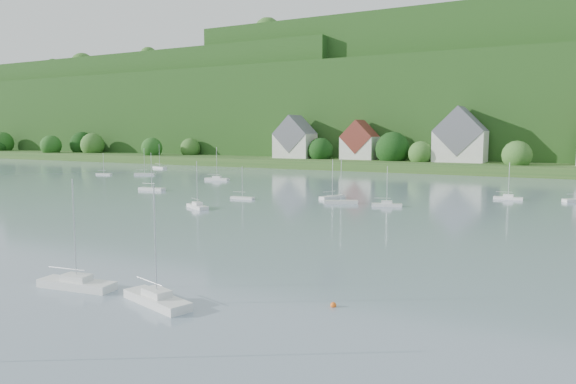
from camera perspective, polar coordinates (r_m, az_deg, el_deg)
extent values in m
cube|color=#2C5921|center=(198.45, 16.77, 2.81)|extent=(600.00, 60.00, 3.00)
cube|color=#164416|center=(272.12, 20.13, 7.47)|extent=(620.00, 160.00, 40.00)
cube|color=#164416|center=(317.41, -8.47, 8.28)|extent=(200.00, 120.00, 52.00)
cube|color=#164416|center=(266.21, 22.19, 9.15)|extent=(240.00, 130.00, 60.00)
sphere|color=#2B5B21|center=(271.45, -19.81, 4.66)|extent=(11.19, 11.19, 11.19)
sphere|color=#2B5B21|center=(237.45, -10.21, 4.55)|extent=(8.61, 8.61, 8.61)
sphere|color=#1C4F17|center=(236.66, -14.10, 4.49)|extent=(9.03, 9.03, 9.03)
sphere|color=#2B5B21|center=(184.12, 13.71, 3.94)|extent=(8.19, 8.19, 8.19)
sphere|color=#2B5B21|center=(202.36, 1.38, 4.16)|extent=(6.49, 6.49, 6.49)
sphere|color=#1C4F17|center=(324.81, -27.80, 4.56)|extent=(11.94, 11.94, 11.94)
sphere|color=#2B5B21|center=(174.97, 22.87, 3.57)|extent=(8.73, 8.73, 8.73)
sphere|color=black|center=(198.60, 3.43, 4.38)|extent=(9.32, 9.32, 9.32)
sphere|color=black|center=(281.82, -19.97, 4.59)|extent=(9.50, 9.50, 9.50)
sphere|color=black|center=(283.96, -20.76, 4.73)|extent=(11.91, 11.91, 11.91)
sphere|color=#1C4F17|center=(282.01, -23.60, 4.47)|extent=(9.91, 9.91, 9.91)
sphere|color=black|center=(321.14, -27.95, 4.21)|extent=(6.16, 6.16, 6.16)
sphere|color=black|center=(189.29, 10.92, 4.44)|extent=(11.92, 11.92, 11.92)
sphere|color=#2B5B21|center=(276.72, -7.41, 14.39)|extent=(10.52, 10.52, 10.52)
sphere|color=#2B5B21|center=(351.86, -20.74, 12.39)|extent=(13.75, 13.75, 13.75)
sphere|color=#1C4F17|center=(288.29, 2.68, 14.10)|extent=(10.29, 10.29, 10.29)
sphere|color=black|center=(343.66, -14.28, 12.65)|extent=(10.31, 10.31, 10.31)
sphere|color=black|center=(315.42, -15.30, 13.14)|extent=(8.14, 8.14, 8.14)
sphere|color=#2B5B21|center=(338.62, -12.10, 12.71)|extent=(7.15, 7.15, 7.15)
sphere|color=black|center=(381.48, -20.31, 11.85)|extent=(11.66, 11.66, 11.66)
sphere|color=black|center=(270.96, 4.73, 14.47)|extent=(7.18, 7.18, 7.18)
sphere|color=#2B5B21|center=(295.34, -14.42, 13.68)|extent=(8.89, 8.89, 8.89)
sphere|color=#1C4F17|center=(353.27, -23.41, 12.08)|extent=(7.77, 7.77, 7.77)
sphere|color=black|center=(342.69, -15.12, 12.64)|extent=(9.97, 9.97, 9.97)
sphere|color=#2B5B21|center=(253.73, 9.99, 16.83)|extent=(8.18, 8.18, 8.18)
sphere|color=#1C4F17|center=(280.52, 20.83, 15.67)|extent=(12.73, 12.73, 12.73)
sphere|color=#2B5B21|center=(285.95, 10.68, 15.57)|extent=(7.07, 7.07, 7.07)
sphere|color=black|center=(245.80, 18.53, 16.96)|extent=(8.21, 8.21, 8.21)
sphere|color=#2B5B21|center=(272.77, 15.27, 16.11)|extent=(12.24, 12.24, 12.24)
sphere|color=#2B5B21|center=(271.11, -2.15, 16.44)|extent=(13.65, 13.65, 13.65)
sphere|color=#1C4F17|center=(269.99, 11.28, 12.45)|extent=(12.01, 12.01, 12.01)
sphere|color=black|center=(271.51, 19.43, 12.31)|extent=(15.72, 15.72, 15.72)
sphere|color=#1C4F17|center=(265.21, 22.46, 12.15)|extent=(10.54, 10.54, 10.54)
sphere|color=#1C4F17|center=(375.35, -10.30, 10.60)|extent=(8.18, 8.18, 8.18)
sphere|color=black|center=(357.60, -9.01, 10.86)|extent=(8.74, 8.74, 8.74)
sphere|color=black|center=(351.46, -13.23, 11.04)|extent=(15.38, 15.38, 15.38)
cube|color=beige|center=(204.51, 0.73, 4.86)|extent=(14.00, 10.00, 9.00)
cube|color=slate|center=(204.44, 0.74, 6.12)|extent=(14.00, 10.40, 14.00)
cube|color=beige|center=(196.05, 7.51, 4.59)|extent=(12.00, 9.00, 8.00)
cube|color=maroon|center=(195.98, 7.53, 5.76)|extent=(12.00, 9.36, 12.00)
cube|color=beige|center=(185.45, 17.59, 4.57)|extent=(16.00, 11.00, 10.00)
cube|color=slate|center=(185.40, 17.64, 6.11)|extent=(16.00, 11.44, 16.00)
cube|color=white|center=(48.06, -21.27, -9.02)|extent=(6.83, 2.75, 0.66)
cube|color=white|center=(47.92, -21.30, -8.35)|extent=(2.48, 1.61, 0.50)
cylinder|color=silver|center=(47.11, -21.48, -3.75)|extent=(0.10, 0.10, 8.30)
cylinder|color=silver|center=(48.42, -22.21, -7.44)|extent=(3.63, 0.58, 0.08)
cube|color=white|center=(42.06, -13.59, -10.95)|extent=(6.83, 3.66, 0.66)
cube|color=white|center=(41.89, -13.61, -10.20)|extent=(2.58, 1.90, 0.50)
cylinder|color=silver|center=(40.98, -13.75, -5.01)|extent=(0.10, 0.10, 8.22)
cylinder|color=silver|center=(42.53, -14.33, -9.05)|extent=(3.49, 1.12, 0.08)
sphere|color=white|center=(42.49, -14.83, -11.27)|extent=(0.47, 0.47, 0.47)
sphere|color=orange|center=(40.62, 4.78, -11.90)|extent=(0.46, 0.46, 0.46)
cube|color=white|center=(97.08, 5.56, -1.05)|extent=(6.05, 4.16, 0.59)
cylinder|color=silver|center=(96.65, 5.59, 1.30)|extent=(0.10, 0.10, 7.42)
cylinder|color=silver|center=(96.88, 5.05, -0.35)|extent=(2.95, 1.54, 0.08)
cube|color=white|center=(144.46, -7.46, 1.35)|extent=(6.67, 2.92, 0.65)
cube|color=white|center=(144.42, -7.46, 1.57)|extent=(2.45, 1.64, 0.50)
cylinder|color=silver|center=(144.16, -7.48, 3.07)|extent=(0.10, 0.10, 8.06)
cylinder|color=silver|center=(144.78, -7.81, 1.84)|extent=(3.51, 0.71, 0.08)
cube|color=white|center=(170.32, -18.74, 1.78)|extent=(4.91, 2.47, 0.47)
cylinder|color=silver|center=(170.11, -18.78, 2.86)|extent=(0.10, 0.10, 5.92)
cylinder|color=silver|center=(170.62, -18.96, 2.17)|extent=(2.54, 0.73, 0.08)
cube|color=white|center=(103.47, -4.80, -0.62)|extent=(4.74, 1.71, 0.46)
cylinder|color=silver|center=(103.14, -4.81, 1.11)|extent=(0.10, 0.10, 5.81)
cylinder|color=silver|center=(103.66, -5.14, 0.02)|extent=(2.55, 0.31, 0.08)
cube|color=white|center=(104.07, 4.67, -0.56)|extent=(3.62, 5.75, 0.56)
cylinder|color=silver|center=(103.68, 4.69, 1.51)|extent=(0.10, 0.10, 6.98)
cylinder|color=silver|center=(103.36, 4.34, 0.06)|extent=(1.27, 2.86, 0.08)
cube|color=white|center=(94.64, 10.31, -1.34)|extent=(5.31, 3.04, 0.51)
cube|color=white|center=(94.57, 10.32, -1.03)|extent=(2.02, 1.54, 0.50)
cylinder|color=silver|center=(94.25, 10.35, 0.75)|extent=(0.10, 0.10, 6.41)
cylinder|color=silver|center=(94.48, 9.86, -0.64)|extent=(2.69, 1.00, 0.08)
cube|color=white|center=(166.77, -14.80, 1.84)|extent=(6.04, 4.11, 0.59)
cylinder|color=silver|center=(166.52, -14.84, 3.21)|extent=(0.10, 0.10, 7.40)
cylinder|color=silver|center=(166.95, -15.10, 2.25)|extent=(2.96, 1.51, 0.08)
cube|color=white|center=(122.24, -14.09, 0.31)|extent=(6.23, 2.20, 0.61)
cylinder|color=silver|center=(121.89, -14.14, 2.24)|extent=(0.10, 0.10, 7.64)
cylinder|color=silver|center=(122.69, -14.44, 0.89)|extent=(3.36, 0.35, 0.08)
cube|color=white|center=(92.02, -9.48, -1.52)|extent=(5.88, 4.36, 0.59)
cube|color=white|center=(91.95, -9.49, -1.18)|extent=(2.35, 2.02, 0.50)
cylinder|color=silver|center=(91.57, -9.52, 0.93)|extent=(0.10, 0.10, 7.32)
cylinder|color=silver|center=(92.67, -9.70, -0.72)|extent=(2.82, 1.69, 0.08)
cube|color=white|center=(110.67, 22.08, -0.60)|extent=(5.23, 1.60, 0.52)
cube|color=white|center=(110.61, 22.09, -0.34)|extent=(1.84, 1.07, 0.50)
cylinder|color=silver|center=(110.33, 22.16, 1.20)|extent=(0.10, 0.10, 6.48)
cylinder|color=silver|center=(110.61, 21.71, 0.02)|extent=(2.85, 0.16, 0.08)
cube|color=white|center=(195.36, -13.31, 2.51)|extent=(6.56, 3.34, 0.63)
cylinder|color=silver|center=(195.14, -13.34, 3.76)|extent=(0.10, 0.10, 7.90)
cylinder|color=silver|center=(196.08, -13.47, 2.88)|extent=(3.38, 0.97, 0.08)
cylinder|color=silver|center=(111.60, 27.88, -0.19)|extent=(2.63, 1.92, 0.08)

